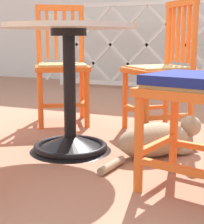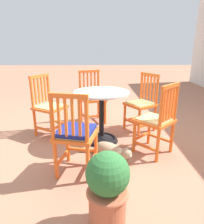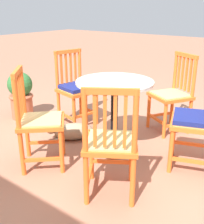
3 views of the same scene
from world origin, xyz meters
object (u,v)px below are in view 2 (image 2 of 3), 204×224
at_px(orange_chair_by_planter, 156,121).
at_px(terracotta_planter, 108,189).
at_px(orange_chair_facing_out, 142,104).
at_px(orange_chair_near_fence, 92,98).
at_px(orange_chair_tucked_in, 49,107).
at_px(orange_chair_at_corner, 75,134).
at_px(tabby_cat, 112,152).
at_px(cafe_table, 102,122).

xyz_separation_m(orange_chair_by_planter, terracotta_planter, (1.11, -0.66, -0.11)).
bearing_deg(orange_chair_by_planter, orange_chair_facing_out, -178.30).
distance_m(orange_chair_near_fence, orange_chair_tucked_in, 0.82).
height_order(orange_chair_at_corner, orange_chair_facing_out, same).
relative_size(orange_chair_tucked_in, terracotta_planter, 1.47).
distance_m(orange_chair_tucked_in, orange_chair_by_planter, 1.60).
relative_size(orange_chair_near_fence, tabby_cat, 1.39).
xyz_separation_m(orange_chair_near_fence, orange_chair_tucked_in, (0.51, -0.65, -0.01)).
bearing_deg(orange_chair_near_fence, orange_chair_by_planter, 35.54).
bearing_deg(orange_chair_facing_out, orange_chair_near_fence, -114.85).
distance_m(orange_chair_at_corner, terracotta_planter, 0.77).
relative_size(tabby_cat, terracotta_planter, 1.06).
bearing_deg(tabby_cat, orange_chair_facing_out, 150.07).
bearing_deg(orange_chair_at_corner, orange_chair_near_fence, 175.01).
distance_m(orange_chair_by_planter, terracotta_planter, 1.29).
height_order(orange_chair_near_fence, orange_chair_tucked_in, same).
distance_m(cafe_table, orange_chair_tucked_in, 0.85).
xyz_separation_m(orange_chair_tucked_in, tabby_cat, (0.78, 0.91, -0.34)).
bearing_deg(orange_chair_by_planter, orange_chair_near_fence, -144.46).
distance_m(orange_chair_at_corner, orange_chair_facing_out, 1.51).
distance_m(orange_chair_at_corner, orange_chair_by_planter, 1.04).
distance_m(orange_chair_near_fence, orange_chair_facing_out, 0.88).
xyz_separation_m(orange_chair_near_fence, orange_chair_facing_out, (0.37, 0.80, -0.01)).
height_order(orange_chair_at_corner, orange_chair_by_planter, same).
bearing_deg(orange_chair_near_fence, orange_chair_at_corner, -4.99).
bearing_deg(orange_chair_facing_out, terracotta_planter, -18.50).
bearing_deg(orange_chair_by_planter, cafe_table, -118.52).
bearing_deg(orange_chair_at_corner, orange_chair_tucked_in, -153.91).
distance_m(orange_chair_near_fence, orange_chair_at_corner, 1.56).
bearing_deg(orange_chair_near_fence, orange_chair_facing_out, 65.15).
distance_m(tabby_cat, terracotta_planter, 1.00).
distance_m(orange_chair_by_planter, tabby_cat, 0.66).
height_order(orange_chair_at_corner, terracotta_planter, orange_chair_at_corner).
height_order(cafe_table, orange_chair_at_corner, orange_chair_at_corner).
height_order(cafe_table, orange_chair_by_planter, orange_chair_by_planter).
distance_m(orange_chair_near_fence, terracotta_planter, 2.27).
relative_size(cafe_table, tabby_cat, 1.16).
height_order(orange_chair_near_fence, orange_chair_by_planter, same).
relative_size(orange_chair_by_planter, terracotta_planter, 1.47).
xyz_separation_m(orange_chair_at_corner, tabby_cat, (-0.27, 0.40, -0.35)).
bearing_deg(terracotta_planter, orange_chair_by_planter, 149.44).
distance_m(orange_chair_at_corner, tabby_cat, 0.60).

